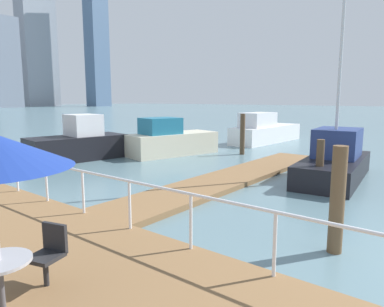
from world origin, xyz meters
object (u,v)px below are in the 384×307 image
Objects in this scene: moored_boat_1 at (265,131)px; moored_boat_3 at (79,144)px; moored_boat_0 at (170,141)px; moored_boat_2 at (335,160)px; cafe_chair_0 at (50,250)px.

moored_boat_1 is 1.38× the size of moored_boat_3.
moored_boat_1 is at bearing -19.02° from moored_boat_3.
moored_boat_0 is 1.07× the size of moored_boat_3.
moored_boat_2 is 11.73m from cafe_chair_0.
cafe_chair_0 is (-11.71, 0.72, 0.17)m from moored_boat_2.
moored_boat_2 is 1.71× the size of moored_boat_3.
cafe_chair_0 is (-8.10, -11.23, 0.10)m from moored_boat_3.
moored_boat_2 reaches higher than moored_boat_0.
moored_boat_2 is at bearing -3.53° from cafe_chair_0.
moored_boat_2 reaches higher than moored_boat_1.
moored_boat_2 reaches higher than cafe_chair_0.
moored_boat_3 is at bearing 160.98° from moored_boat_1.
moored_boat_2 is (-9.01, -7.60, -0.07)m from moored_boat_1.
moored_boat_2 is at bearing -93.19° from moored_boat_0.
moored_boat_0 is 8.65m from moored_boat_1.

